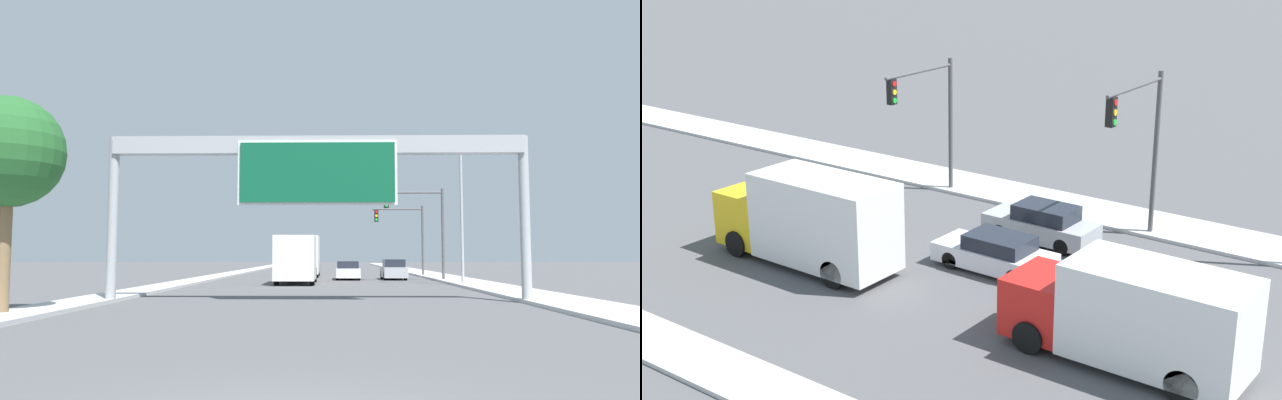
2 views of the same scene
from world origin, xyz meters
TOP-DOWN VIEW (x-y plane):
  - sidewalk_right at (9.50, 60.00)m, footprint 3.00×120.00m
  - car_mid_right at (1.75, 40.93)m, footprint 1.81×4.49m
  - car_near_center at (5.25, 41.11)m, footprint 1.74×4.51m
  - truck_box_primary at (-1.75, 33.84)m, footprint 2.49×7.19m
  - truck_box_secondary at (-1.75, 46.67)m, footprint 2.42×7.48m
  - traffic_light_near_intersection at (7.14, 38.00)m, footprint 4.47×0.32m
  - traffic_light_mid_block at (7.08, 48.00)m, footprint 4.49×0.32m

SIDE VIEW (x-z plane):
  - sidewalk_right at x=9.50m, z-range 0.00..0.15m
  - car_mid_right at x=1.75m, z-range -0.03..1.35m
  - car_near_center at x=5.25m, z-range -0.05..1.48m
  - truck_box_primary at x=-1.75m, z-range 0.03..3.10m
  - truck_box_secondary at x=-1.75m, z-range 0.02..3.47m
  - traffic_light_mid_block at x=7.08m, z-range 1.09..7.25m
  - traffic_light_near_intersection at x=7.14m, z-range 1.14..7.77m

